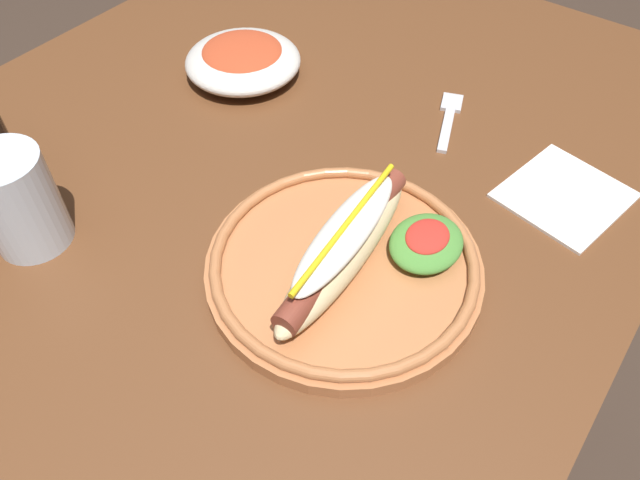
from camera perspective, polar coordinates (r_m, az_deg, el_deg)
name	(u,v)px	position (r m, az deg, el deg)	size (l,w,h in m)	color
ground_plane	(275,442)	(1.33, -4.30, -18.40)	(8.00, 8.00, 0.00)	#3D2D23
dining_table	(247,242)	(0.79, -6.93, -0.17)	(1.25, 0.87, 0.74)	brown
hot_dog_plate	(349,259)	(0.61, 2.71, -1.75)	(0.28, 0.28, 0.08)	#B77042
fork	(449,117)	(0.82, 12.03, 11.25)	(0.12, 0.06, 0.00)	silver
water_cup	(18,201)	(0.68, -26.55, 3.28)	(0.08, 0.08, 0.11)	silver
side_bowl	(243,59)	(0.88, -7.27, 16.50)	(0.16, 0.16, 0.05)	silver
napkin	(564,195)	(0.75, 21.99, 3.91)	(0.13, 0.12, 0.00)	white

